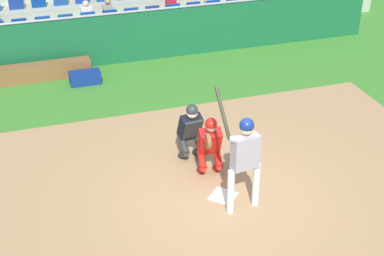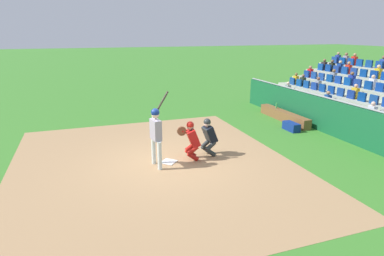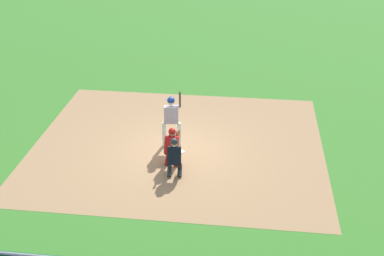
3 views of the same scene
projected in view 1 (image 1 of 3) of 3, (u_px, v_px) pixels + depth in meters
name	position (u px, v px, depth m)	size (l,w,h in m)	color
ground_plane	(223.00, 197.00, 10.80)	(160.00, 160.00, 0.00)	#387A28
infield_dirt_patch	(233.00, 212.00, 10.39)	(9.94, 8.49, 0.01)	#A47E55
home_plate_marker	(223.00, 196.00, 10.80)	(0.44, 0.44, 0.02)	white
batter_at_plate	(244.00, 154.00, 9.94)	(0.74, 0.67, 2.26)	silver
catcher_crouching	(210.00, 143.00, 11.09)	(0.50, 0.72, 1.30)	#AD1711
home_plate_umpire	(191.00, 129.00, 11.60)	(0.49, 0.49, 1.29)	#272C2D
dugout_wall	(136.00, 36.00, 16.25)	(14.25, 0.24, 1.45)	#155932
dugout_bench	(25.00, 74.00, 15.19)	(3.42, 0.40, 0.44)	brown
equipment_duffel_bag	(85.00, 78.00, 15.07)	(0.79, 0.36, 0.34)	navy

